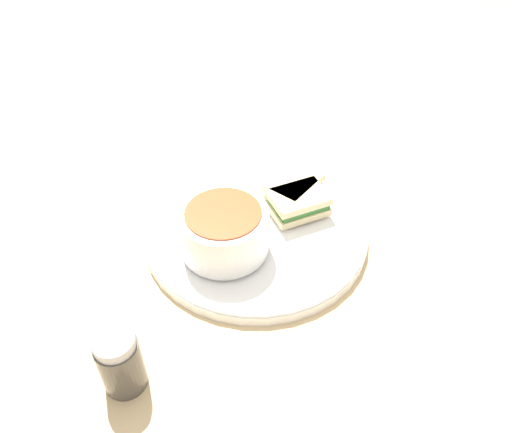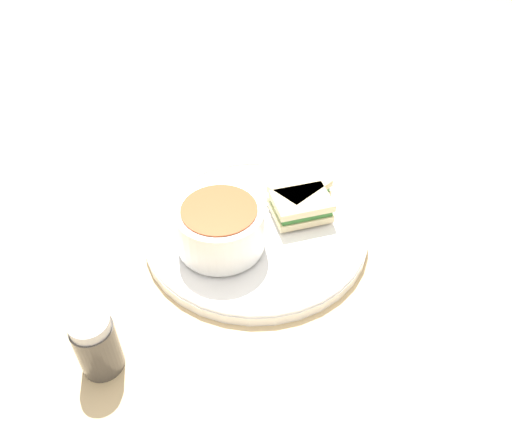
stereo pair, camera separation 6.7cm
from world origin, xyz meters
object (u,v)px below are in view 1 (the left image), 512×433
soup_bowl (224,230)px  sandwich_half_near (299,204)px  sandwich_half_far (294,188)px  salt_shaker (120,362)px  spoon (194,217)px

soup_bowl → sandwich_half_near: soup_bowl is taller
sandwich_half_far → salt_shaker: 0.34m
soup_bowl → sandwich_half_far: size_ratio=1.21×
salt_shaker → spoon: bearing=140.4°
soup_bowl → salt_shaker: size_ratio=1.44×
soup_bowl → sandwich_half_far: (-0.05, 0.13, -0.02)m
sandwich_half_near → salt_shaker: 0.32m
soup_bowl → sandwich_half_far: 0.14m
spoon → salt_shaker: 0.24m
sandwich_half_near → spoon: bearing=-111.1°
spoon → sandwich_half_far: bearing=150.7°
spoon → soup_bowl: bearing=81.3°
sandwich_half_far → soup_bowl: bearing=-69.6°
spoon → sandwich_half_near: 0.15m
sandwich_half_far → salt_shaker: bearing=-61.3°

